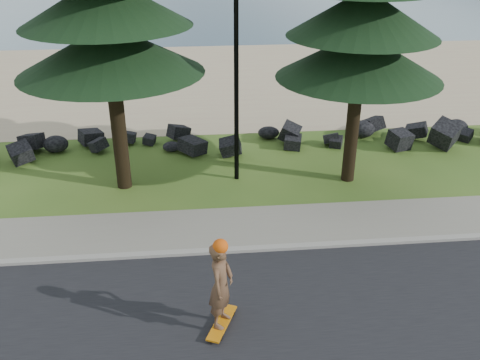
{
  "coord_description": "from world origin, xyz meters",
  "views": [
    {
      "loc": [
        -1.36,
        -11.99,
        7.62
      ],
      "look_at": [
        -0.2,
        0.0,
        1.55
      ],
      "focal_mm": 40.0,
      "sensor_mm": 36.0,
      "label": 1
    }
  ],
  "objects": [
    {
      "name": "kerb",
      "position": [
        0.0,
        -0.9,
        0.05
      ],
      "size": [
        160.0,
        0.2,
        0.1
      ],
      "primitive_type": "cube",
      "color": "gray",
      "rests_on": "ground"
    },
    {
      "name": "skateboarder",
      "position": [
        -0.92,
        -3.57,
        1.06
      ],
      "size": [
        0.71,
        1.15,
        2.1
      ],
      "rotation": [
        0.0,
        0.0,
        1.16
      ],
      "color": "orange",
      "rests_on": "ground"
    },
    {
      "name": "seawall_boulders",
      "position": [
        0.0,
        5.6,
        0.0
      ],
      "size": [
        60.0,
        2.4,
        1.1
      ],
      "primitive_type": null,
      "color": "black",
      "rests_on": "ground"
    },
    {
      "name": "beach_sand",
      "position": [
        0.0,
        14.5,
        0.01
      ],
      "size": [
        160.0,
        15.0,
        0.01
      ],
      "primitive_type": "cube",
      "color": "tan",
      "rests_on": "ground"
    },
    {
      "name": "road",
      "position": [
        0.0,
        -4.5,
        0.01
      ],
      "size": [
        160.0,
        7.0,
        0.02
      ],
      "primitive_type": "cube",
      "color": "black",
      "rests_on": "ground"
    },
    {
      "name": "sidewalk",
      "position": [
        0.0,
        0.2,
        0.04
      ],
      "size": [
        160.0,
        2.0,
        0.08
      ],
      "primitive_type": "cube",
      "color": "gray",
      "rests_on": "ground"
    },
    {
      "name": "ground",
      "position": [
        0.0,
        0.0,
        0.0
      ],
      "size": [
        160.0,
        160.0,
        0.0
      ],
      "primitive_type": "plane",
      "color": "#36591B",
      "rests_on": "ground"
    },
    {
      "name": "lamp_post",
      "position": [
        0.0,
        3.2,
        4.13
      ],
      "size": [
        0.25,
        0.14,
        8.14
      ],
      "color": "black",
      "rests_on": "ground"
    }
  ]
}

